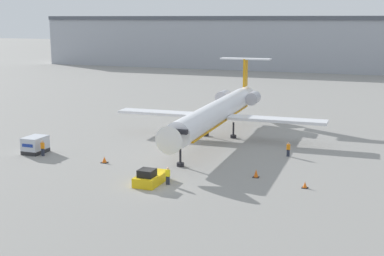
{
  "coord_description": "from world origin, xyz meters",
  "views": [
    {
      "loc": [
        20.47,
        -43.7,
        15.53
      ],
      "look_at": [
        0.0,
        10.58,
        3.56
      ],
      "focal_mm": 50.0,
      "sensor_mm": 36.0,
      "label": 1
    }
  ],
  "objects": [
    {
      "name": "worker_near_tug",
      "position": [
        1.16,
        0.99,
        0.88
      ],
      "size": [
        0.4,
        0.24,
        1.7
      ],
      "color": "#232838",
      "rests_on": "ground"
    },
    {
      "name": "airplane_main",
      "position": [
        -0.56,
        21.55,
        3.56
      ],
      "size": [
        28.01,
        34.07,
        9.44
      ],
      "color": "white",
      "rests_on": "ground"
    },
    {
      "name": "traffic_cone_right",
      "position": [
        8.43,
        6.24,
        0.39
      ],
      "size": [
        0.62,
        0.62,
        0.82
      ],
      "color": "black",
      "rests_on": "ground"
    },
    {
      "name": "traffic_cone_left",
      "position": [
        -8.43,
        5.75,
        0.33
      ],
      "size": [
        0.71,
        0.71,
        0.68
      ],
      "color": "black",
      "rests_on": "ground"
    },
    {
      "name": "worker_on_apron",
      "position": [
        -16.5,
        5.83,
        0.96
      ],
      "size": [
        0.4,
        0.25,
        1.82
      ],
      "color": "#232838",
      "rests_on": "ground"
    },
    {
      "name": "pushback_tug",
      "position": [
        -0.51,
        0.73,
        0.58
      ],
      "size": [
        2.09,
        4.13,
        1.62
      ],
      "color": "yellow",
      "rests_on": "ground"
    },
    {
      "name": "terminal_building",
      "position": [
        0.0,
        120.0,
        8.08
      ],
      "size": [
        180.0,
        16.8,
        16.11
      ],
      "color": "#9EA3AD",
      "rests_on": "ground"
    },
    {
      "name": "traffic_cone_mid",
      "position": [
        13.52,
        4.54,
        0.29
      ],
      "size": [
        0.57,
        0.57,
        0.62
      ],
      "color": "black",
      "rests_on": "ground"
    },
    {
      "name": "ground_plane",
      "position": [
        0.0,
        0.0,
        0.0
      ],
      "size": [
        600.0,
        600.0,
        0.0
      ],
      "primitive_type": "plane",
      "color": "gray"
    },
    {
      "name": "luggage_cart",
      "position": [
        -18.14,
        6.67,
        0.98
      ],
      "size": [
        2.08,
        2.87,
        1.96
      ],
      "color": "#232326",
      "rests_on": "ground"
    },
    {
      "name": "worker_by_wing",
      "position": [
        9.88,
        15.56,
        0.85
      ],
      "size": [
        0.4,
        0.24,
        1.64
      ],
      "color": "#232838",
      "rests_on": "ground"
    }
  ]
}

